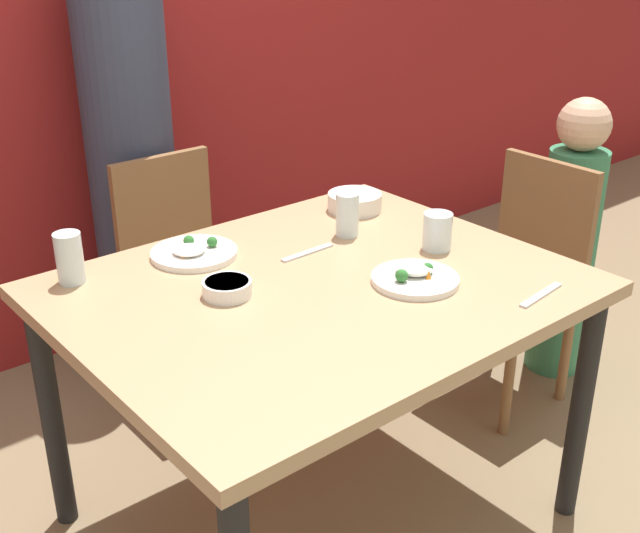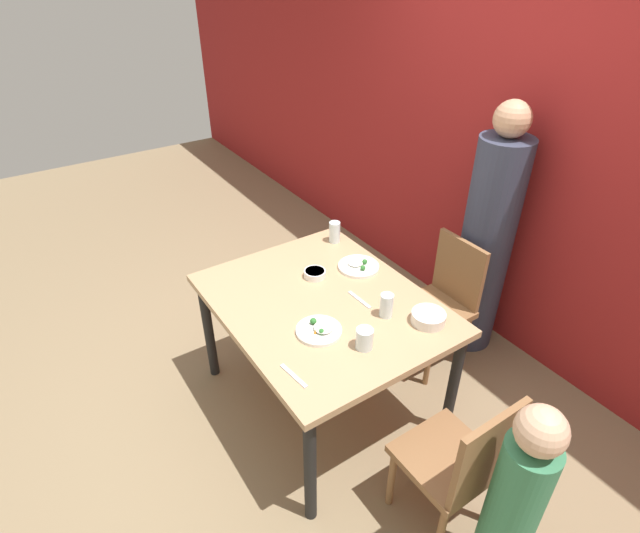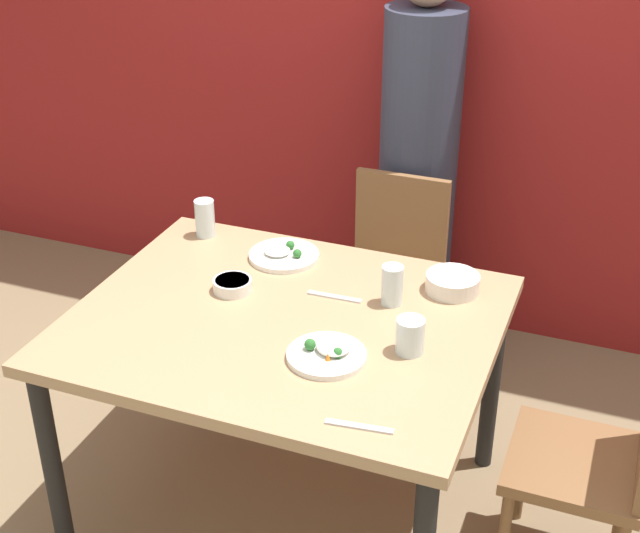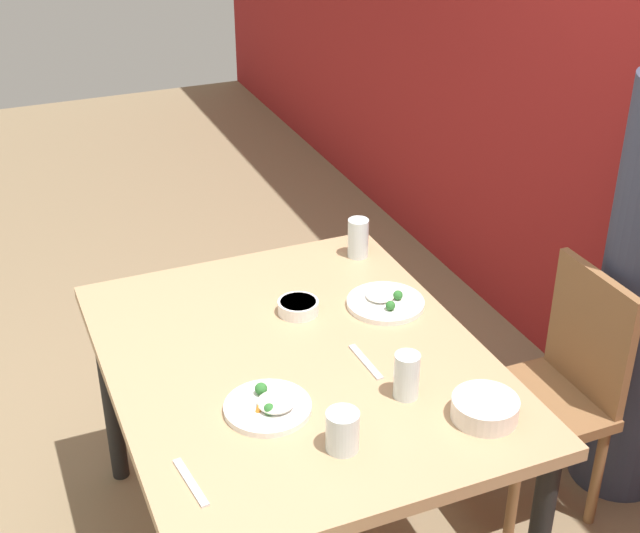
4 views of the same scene
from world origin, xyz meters
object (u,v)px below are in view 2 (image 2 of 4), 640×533
Objects in this scene: glass_water_tall at (364,339)px; chair_adult_spot at (442,300)px; person_child at (513,506)px; plate_rice_adult at (358,266)px; bowl_curry at (428,317)px; person_adult at (486,243)px; chair_child_spot at (459,462)px.

chair_adult_spot is at bearing 109.64° from glass_water_tall.
chair_adult_spot is 1.02m from glass_water_tall.
person_child is 9.92× the size of glass_water_tall.
chair_adult_spot reaches higher than plate_rice_adult.
person_child is 6.11× the size of bowl_curry.
person_child is (1.18, -1.13, -0.27)m from person_adult.
person_adult is 1.58× the size of person_child.
glass_water_tall reaches higher than bowl_curry.
person_child reaches higher than plate_rice_adult.
person_child reaches higher than bowl_curry.
person_adult is 0.87m from plate_rice_adult.
person_child is 0.91m from bowl_curry.
person_adult is at bearing 90.00° from chair_adult_spot.
person_child is (0.28, 0.00, 0.04)m from chair_child_spot.
person_child reaches higher than chair_adult_spot.
plate_rice_adult is (-0.25, -0.84, -0.00)m from person_adult.
plate_rice_adult is (-1.14, 0.29, 0.31)m from chair_child_spot.
chair_adult_spot is 0.64m from plate_rice_adult.
chair_adult_spot is 1.42m from person_child.
glass_water_tall is at bearing -172.93° from person_child.
chair_adult_spot is at bearing 124.53° from bowl_curry.
glass_water_tall is at bearing -94.69° from bowl_curry.
chair_child_spot is 5.01× the size of bowl_curry.
glass_water_tall reaches higher than chair_adult_spot.
person_adult is 1.28m from glass_water_tall.
glass_water_tall is (-0.85, -0.11, 0.31)m from person_child.
chair_adult_spot is at bearing 145.86° from person_child.
bowl_curry is 0.39m from glass_water_tall.
person_child reaches higher than glass_water_tall.
bowl_curry is (-0.54, 0.28, 0.33)m from chair_child_spot.
person_adult is (-0.90, 1.13, 0.31)m from chair_child_spot.
person_child is at bearing -34.14° from chair_adult_spot.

